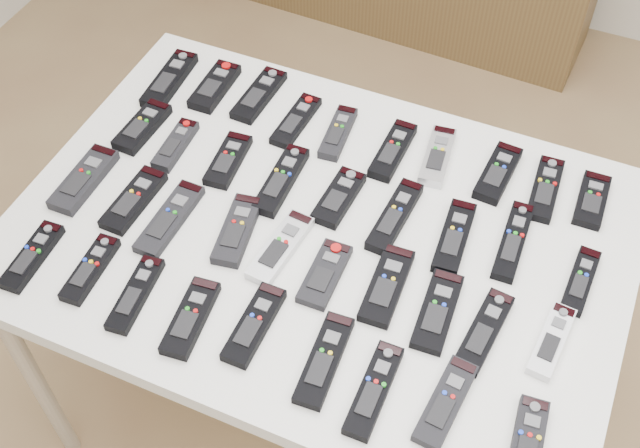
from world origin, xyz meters
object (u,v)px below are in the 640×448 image
at_px(remote_14, 339,198).
at_px(remote_35, 374,390).
at_px(remote_34, 324,360).
at_px(table, 320,247).
at_px(remote_29, 32,256).
at_px(remote_3, 296,121).
at_px(remote_36, 446,403).
at_px(remote_13, 281,180).
at_px(remote_33, 254,325).
at_px(remote_10, 142,127).
at_px(remote_31, 136,294).
at_px(remote_24, 325,274).
at_px(remote_1, 215,86).
at_px(remote_25, 387,285).
at_px(remote_5, 393,151).
at_px(remote_21, 170,219).
at_px(remote_28, 551,341).
at_px(remote_30, 90,269).
at_px(remote_8, 545,189).
at_px(remote_11, 175,145).
at_px(remote_9, 592,200).
at_px(remote_0, 170,80).
at_px(remote_22, 237,230).
at_px(remote_12, 228,160).
at_px(remote_23, 280,248).
at_px(remote_26, 437,311).
at_px(remote_4, 338,133).
at_px(remote_20, 134,200).
at_px(remote_6, 437,156).
at_px(remote_7, 498,173).
at_px(remote_15, 395,216).
at_px(remote_27, 484,331).
at_px(remote_19, 84,179).
at_px(remote_17, 513,241).
at_px(remote_16, 454,237).
at_px(remote_32, 191,318).

bearing_deg(remote_14, remote_35, -56.68).
bearing_deg(remote_34, remote_14, 105.24).
relative_size(table, remote_29, 7.42).
bearing_deg(remote_3, remote_36, -42.75).
xyz_separation_m(remote_13, remote_33, (0.11, -0.35, -0.00)).
xyz_separation_m(remote_10, remote_31, (0.23, -0.40, -0.00)).
height_order(table, remote_24, remote_24).
bearing_deg(remote_33, remote_1, 124.47).
bearing_deg(remote_25, remote_3, 132.41).
height_order(remote_3, remote_36, remote_36).
xyz_separation_m(remote_34, remote_35, (0.10, -0.02, 0.00)).
distance_m(remote_5, remote_21, 0.51).
xyz_separation_m(remote_28, remote_30, (-0.87, -0.20, 0.00)).
xyz_separation_m(remote_8, remote_11, (-0.79, -0.20, 0.00)).
bearing_deg(remote_1, remote_11, -87.62).
bearing_deg(remote_9, remote_30, -148.06).
distance_m(remote_0, remote_22, 0.50).
bearing_deg(remote_12, remote_11, 177.14).
bearing_deg(table, remote_23, -122.56).
relative_size(remote_24, remote_26, 0.87).
height_order(remote_4, remote_36, same).
bearing_deg(remote_26, remote_24, 177.95).
relative_size(remote_20, remote_34, 0.93).
distance_m(table, remote_34, 0.32).
height_order(remote_6, remote_7, same).
height_order(remote_11, remote_28, same).
xyz_separation_m(remote_12, remote_33, (0.24, -0.36, 0.00)).
bearing_deg(remote_15, remote_27, -34.81).
bearing_deg(remote_7, remote_11, -159.51).
height_order(remote_12, remote_21, same).
relative_size(remote_1, remote_9, 1.13).
height_order(remote_6, remote_33, same).
bearing_deg(remote_8, remote_15, -146.26).
relative_size(remote_28, remote_35, 0.86).
bearing_deg(remote_30, remote_0, 101.23).
xyz_separation_m(remote_0, remote_31, (0.26, -0.57, -0.00)).
bearing_deg(remote_14, remote_19, -158.92).
xyz_separation_m(table, remote_33, (-0.02, -0.26, 0.07)).
bearing_deg(remote_15, remote_9, 33.19).
distance_m(remote_7, remote_17, 0.19).
xyz_separation_m(remote_16, remote_25, (-0.08, -0.17, -0.00)).
distance_m(remote_29, remote_33, 0.48).
relative_size(remote_0, remote_10, 1.23).
distance_m(remote_25, remote_35, 0.23).
relative_size(table, remote_20, 7.05).
height_order(remote_32, remote_36, remote_32).
distance_m(remote_28, remote_36, 0.24).
relative_size(table, remote_6, 7.36).
height_order(remote_6, remote_30, remote_6).
distance_m(remote_24, remote_35, 0.27).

